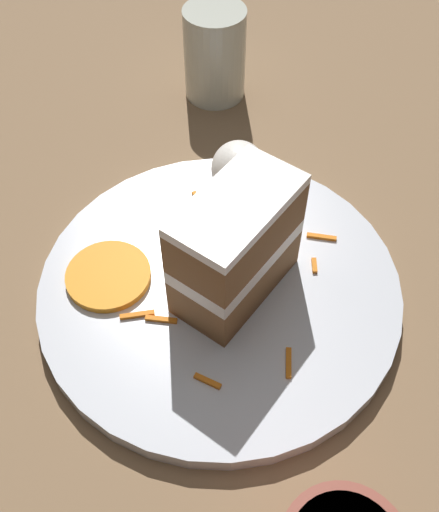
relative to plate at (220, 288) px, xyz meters
The scene contains 8 objects.
ground_plane 0.05m from the plate, 75.23° to the right, with size 6.00×6.00×0.00m, color black.
dining_table 0.04m from the plate, 75.23° to the right, with size 1.17×0.97×0.02m, color #846647.
plate is the anchor object (origin of this frame).
cake_slice 0.06m from the plate, 73.85° to the left, with size 0.12×0.11×0.10m.
cream_dollop 0.11m from the plate, 167.91° to the left, with size 0.06×0.05×0.05m, color white.
orange_garnish 0.09m from the plate, 95.88° to the right, with size 0.07×0.07×0.01m, color orange.
carrot_shreds_scatter 0.01m from the plate, 118.25° to the left, with size 0.20×0.18×0.00m.
drinking_glass 0.28m from the plate, behind, with size 0.07×0.07×0.10m.
Camera 1 is at (0.28, 0.02, 0.44)m, focal length 42.00 mm.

